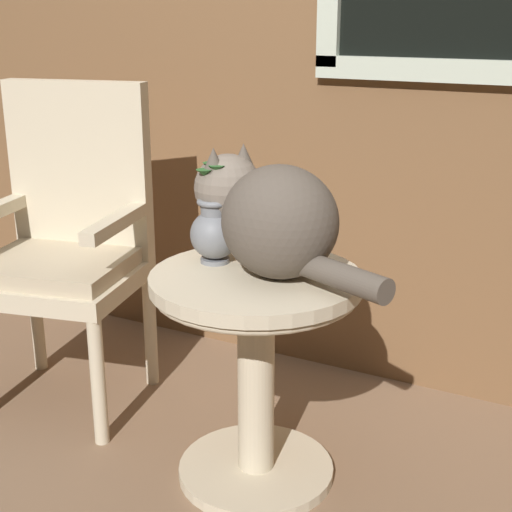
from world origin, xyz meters
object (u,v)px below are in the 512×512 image
object	(u,v)px
wicker_side_table	(256,341)
wicker_chair	(67,236)
pewter_vase_with_ivy	(214,229)
cat	(271,216)

from	to	relation	value
wicker_side_table	wicker_chair	xyz separation A→B (m)	(-0.77, 0.14, 0.15)
wicker_chair	pewter_vase_with_ivy	bearing A→B (deg)	-9.88
wicker_side_table	pewter_vase_with_ivy	xyz separation A→B (m)	(-0.14, 0.04, 0.28)
wicker_chair	pewter_vase_with_ivy	world-z (taller)	wicker_chair
cat	wicker_chair	bearing A→B (deg)	171.85
cat	pewter_vase_with_ivy	xyz separation A→B (m)	(-0.17, 0.01, -0.06)
wicker_side_table	cat	world-z (taller)	cat
wicker_chair	cat	size ratio (longest dim) A/B	1.67
wicker_chair	pewter_vase_with_ivy	distance (m)	0.64
wicker_side_table	pewter_vase_with_ivy	world-z (taller)	pewter_vase_with_ivy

